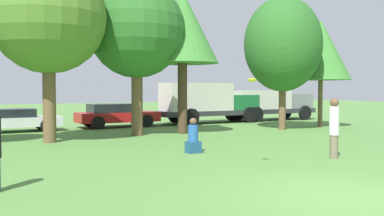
% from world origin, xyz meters
% --- Properties ---
extents(ground_plane, '(120.00, 120.00, 0.00)m').
position_xyz_m(ground_plane, '(0.00, 0.00, 0.00)').
color(ground_plane, '#54843D').
extents(person_catcher, '(0.29, 0.29, 1.80)m').
position_xyz_m(person_catcher, '(3.45, 3.39, 0.94)').
color(person_catcher, '#726651').
rests_on(person_catcher, ground).
extents(frisbee, '(0.24, 0.22, 0.11)m').
position_xyz_m(frisbee, '(0.19, 3.16, 2.30)').
color(frisbee, yellow).
extents(bystander_sitting, '(0.44, 0.36, 1.14)m').
position_xyz_m(bystander_sitting, '(0.38, 6.46, 0.47)').
color(bystander_sitting, navy).
rests_on(bystander_sitting, ground).
extents(tree_2, '(4.45, 4.45, 7.12)m').
position_xyz_m(tree_2, '(-3.06, 11.63, 4.86)').
color(tree_2, brown).
rests_on(tree_2, ground).
extents(tree_3, '(4.29, 4.29, 6.87)m').
position_xyz_m(tree_3, '(0.87, 12.29, 4.69)').
color(tree_3, brown).
rests_on(tree_3, ground).
extents(tree_4, '(3.37, 3.37, 6.65)m').
position_xyz_m(tree_4, '(3.04, 12.03, 4.91)').
color(tree_4, '#473323').
rests_on(tree_4, ground).
extents(tree_5, '(3.96, 3.96, 6.78)m').
position_xyz_m(tree_5, '(8.44, 11.23, 4.36)').
color(tree_5, brown).
rests_on(tree_5, ground).
extents(tree_6, '(3.28, 3.28, 5.87)m').
position_xyz_m(tree_6, '(11.40, 11.46, 4.22)').
color(tree_6, brown).
rests_on(tree_6, ground).
extents(parked_car_white, '(4.07, 1.89, 1.13)m').
position_xyz_m(parked_car_white, '(-3.63, 16.81, 0.60)').
color(parked_car_white, silver).
rests_on(parked_car_white, ground).
extents(parked_car_red, '(4.45, 1.93, 1.29)m').
position_xyz_m(parked_car_red, '(1.58, 16.96, 0.69)').
color(parked_car_red, red).
rests_on(parked_car_red, ground).
extents(delivery_truck_green, '(6.74, 2.23, 2.46)m').
position_xyz_m(delivery_truck_green, '(7.35, 16.83, 1.34)').
color(delivery_truck_green, '#2D2D33').
rests_on(delivery_truck_green, ground).
extents(delivery_truck_grey, '(6.68, 2.17, 2.00)m').
position_xyz_m(delivery_truck_grey, '(12.31, 16.88, 1.17)').
color(delivery_truck_grey, '#2D2D33').
rests_on(delivery_truck_grey, ground).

